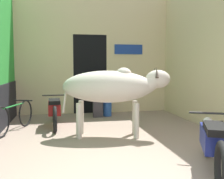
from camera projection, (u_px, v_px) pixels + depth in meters
wall_back_with_doorway at (92, 61)px, 8.25m from camera, size 4.64×0.93×3.65m
wall_right_with_door at (219, 50)px, 5.73m from camera, size 0.22×5.47×3.65m
cow at (112, 87)px, 5.32m from camera, size 2.24×1.03×1.43m
motorcycle_near at (213, 142)px, 3.52m from camera, size 0.92×1.80×0.73m
motorcycle_far at (54, 110)px, 6.26m from camera, size 0.58×1.87×0.71m
bicycle at (15, 117)px, 5.74m from camera, size 0.65×1.61×0.65m
shopkeeper_seated at (97, 95)px, 7.49m from camera, size 0.38×0.33×1.16m
plastic_stool at (107, 108)px, 7.60m from camera, size 0.35×0.35×0.44m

